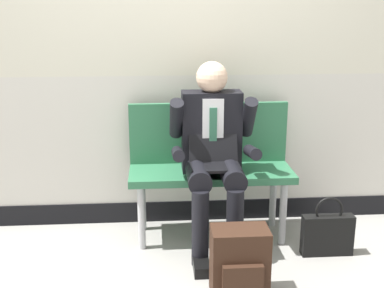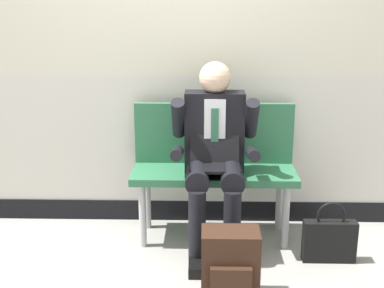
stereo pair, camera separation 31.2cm
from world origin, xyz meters
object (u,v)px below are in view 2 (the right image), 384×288
(backpack, at_px, (230,266))
(bench_with_person, at_px, (214,160))
(person_seated, at_px, (215,152))
(handbag, at_px, (329,240))

(backpack, bearing_deg, bench_with_person, 95.57)
(bench_with_person, bearing_deg, person_seated, -90.00)
(bench_with_person, relative_size, backpack, 2.76)
(backpack, height_order, handbag, backpack)
(bench_with_person, xyz_separation_m, handbag, (0.74, -0.40, -0.41))
(person_seated, bearing_deg, backpack, -82.70)
(person_seated, xyz_separation_m, backpack, (0.08, -0.64, -0.47))
(bench_with_person, relative_size, person_seated, 0.90)
(handbag, bearing_deg, backpack, -146.33)
(person_seated, height_order, handbag, person_seated)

